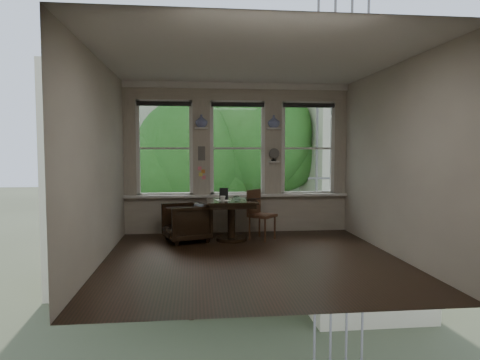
{
  "coord_description": "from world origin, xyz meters",
  "views": [
    {
      "loc": [
        -0.88,
        -6.37,
        1.66
      ],
      "look_at": [
        -0.09,
        0.9,
        1.15
      ],
      "focal_mm": 32.0,
      "sensor_mm": 36.0,
      "label": 1
    }
  ],
  "objects": [
    {
      "name": "cushion_red",
      "position": [
        -1.03,
        1.41,
        0.45
      ],
      "size": [
        0.45,
        0.45,
        0.06
      ],
      "primitive_type": "cube",
      "color": "maroon",
      "rests_on": "armchair_left"
    },
    {
      "name": "ceiling",
      "position": [
        0.0,
        0.0,
        3.0
      ],
      "size": [
        4.5,
        4.5,
        0.0
      ],
      "primitive_type": "plane",
      "rotation": [
        3.14,
        0.0,
        0.0
      ],
      "color": "silver",
      "rests_on": "ground"
    },
    {
      "name": "window_right",
      "position": [
        1.45,
        2.25,
        1.7
      ],
      "size": [
        1.1,
        0.12,
        1.9
      ],
      "primitive_type": null,
      "color": "white",
      "rests_on": "ground"
    },
    {
      "name": "side_chair_right",
      "position": [
        0.38,
        1.42,
        0.46
      ],
      "size": [
        0.59,
        0.59,
        0.92
      ],
      "primitive_type": null,
      "rotation": [
        0.0,
        0.0,
        0.84
      ],
      "color": "#402317",
      "rests_on": "ground"
    },
    {
      "name": "vase_left",
      "position": [
        -0.72,
        2.15,
        2.24
      ],
      "size": [
        0.24,
        0.24,
        0.25
      ],
      "primitive_type": "imported",
      "color": "silver",
      "rests_on": "shelf_left"
    },
    {
      "name": "tablet",
      "position": [
        -0.33,
        1.46,
        0.86
      ],
      "size": [
        0.17,
        0.1,
        0.22
      ],
      "primitive_type": "cube",
      "rotation": [
        -0.26,
        0.0,
        -0.17
      ],
      "color": "black",
      "rests_on": "table"
    },
    {
      "name": "papers",
      "position": [
        -0.36,
        1.37,
        0.75
      ],
      "size": [
        0.27,
        0.34,
        0.0
      ],
      "primitive_type": "cube",
      "rotation": [
        0.0,
        0.0,
        0.19
      ],
      "color": "silver",
      "rests_on": "table"
    },
    {
      "name": "desk_fan",
      "position": [
        0.72,
        2.13,
        1.53
      ],
      "size": [
        0.2,
        0.2,
        0.24
      ],
      "primitive_type": null,
      "color": "#59544F",
      "rests_on": "ground"
    },
    {
      "name": "wall_front",
      "position": [
        0.0,
        -2.25,
        1.5
      ],
      "size": [
        4.5,
        0.0,
        4.5
      ],
      "primitive_type": "plane",
      "rotation": [
        -1.57,
        0.0,
        0.0
      ],
      "color": "beige",
      "rests_on": "ground"
    },
    {
      "name": "window_center",
      "position": [
        0.0,
        2.25,
        1.7
      ],
      "size": [
        1.1,
        0.12,
        1.9
      ],
      "primitive_type": null,
      "color": "white",
      "rests_on": "ground"
    },
    {
      "name": "shelf_right",
      "position": [
        0.72,
        2.15,
        2.1
      ],
      "size": [
        0.26,
        0.16,
        0.03
      ],
      "primitive_type": "cube",
      "color": "white",
      "rests_on": "ground"
    },
    {
      "name": "table",
      "position": [
        -0.2,
        1.4,
        0.38
      ],
      "size": [
        0.9,
        0.9,
        0.75
      ],
      "primitive_type": null,
      "color": "black",
      "rests_on": "ground"
    },
    {
      "name": "drinking_glass",
      "position": [
        -0.14,
        1.09,
        0.8
      ],
      "size": [
        0.14,
        0.14,
        0.1
      ],
      "primitive_type": "imported",
      "rotation": [
        0.0,
        0.0,
        -0.15
      ],
      "color": "white",
      "rests_on": "table"
    },
    {
      "name": "wall_right",
      "position": [
        2.25,
        0.0,
        1.5
      ],
      "size": [
        0.0,
        4.5,
        4.5
      ],
      "primitive_type": "plane",
      "rotation": [
        1.57,
        0.0,
        -1.57
      ],
      "color": "beige",
      "rests_on": "ground"
    },
    {
      "name": "intercom",
      "position": [
        -0.72,
        2.18,
        1.6
      ],
      "size": [
        0.14,
        0.06,
        0.28
      ],
      "primitive_type": "cube",
      "color": "#59544F",
      "rests_on": "ground"
    },
    {
      "name": "armchair_left",
      "position": [
        -1.03,
        1.41,
        0.35
      ],
      "size": [
        0.96,
        0.95,
        0.7
      ],
      "primitive_type": "imported",
      "rotation": [
        0.0,
        0.0,
        -1.24
      ],
      "color": "black",
      "rests_on": "ground"
    },
    {
      "name": "vase_right",
      "position": [
        0.72,
        2.15,
        2.24
      ],
      "size": [
        0.24,
        0.24,
        0.25
      ],
      "primitive_type": "imported",
      "color": "silver",
      "rests_on": "shelf_right"
    },
    {
      "name": "shelf_left",
      "position": [
        -0.72,
        2.15,
        2.1
      ],
      "size": [
        0.26,
        0.16,
        0.03
      ],
      "primitive_type": "cube",
      "color": "white",
      "rests_on": "ground"
    },
    {
      "name": "wall_left",
      "position": [
        -2.25,
        0.0,
        1.5
      ],
      "size": [
        0.0,
        4.5,
        4.5
      ],
      "primitive_type": "plane",
      "rotation": [
        1.57,
        0.0,
        1.57
      ],
      "color": "beige",
      "rests_on": "ground"
    },
    {
      "name": "ground",
      "position": [
        0.0,
        0.0,
        0.0
      ],
      "size": [
        4.5,
        4.5,
        0.0
      ],
      "primitive_type": "plane",
      "color": "black",
      "rests_on": "ground"
    },
    {
      "name": "laptop",
      "position": [
        0.17,
        1.33,
        0.76
      ],
      "size": [
        0.35,
        0.3,
        0.02
      ],
      "primitive_type": "imported",
      "rotation": [
        0.0,
        0.0,
        -0.42
      ],
      "color": "black",
      "rests_on": "table"
    },
    {
      "name": "sticky_notes",
      "position": [
        -0.72,
        2.19,
        1.25
      ],
      "size": [
        0.16,
        0.01,
        0.24
      ],
      "primitive_type": null,
      "color": "pink",
      "rests_on": "ground"
    },
    {
      "name": "window_left",
      "position": [
        -1.45,
        2.25,
        1.7
      ],
      "size": [
        1.1,
        0.12,
        1.9
      ],
      "primitive_type": null,
      "color": "white",
      "rests_on": "ground"
    },
    {
      "name": "mug",
      "position": [
        -0.37,
        1.2,
        0.8
      ],
      "size": [
        0.11,
        0.11,
        0.1
      ],
      "primitive_type": "imported",
      "rotation": [
        0.0,
        0.0,
        -0.02
      ],
      "color": "white",
      "rests_on": "table"
    },
    {
      "name": "wall_back",
      "position": [
        0.0,
        2.25,
        1.5
      ],
      "size": [
        4.5,
        0.0,
        4.5
      ],
      "primitive_type": "plane",
      "rotation": [
        1.57,
        0.0,
        0.0
      ],
      "color": "beige",
      "rests_on": "ground"
    }
  ]
}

